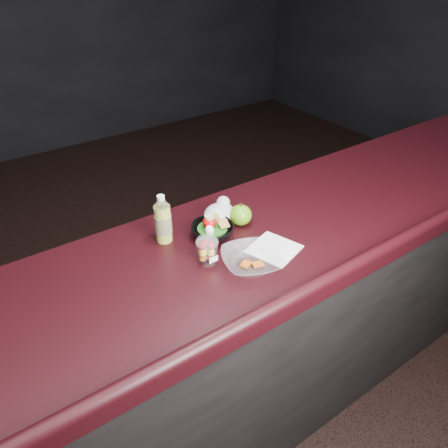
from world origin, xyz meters
The scene contains 9 objects.
room_shell centered at (0.00, 0.00, 1.83)m, with size 8.00×8.00×8.00m.
counter centered at (0.00, 0.30, 0.51)m, with size 4.06×0.71×1.02m.
lemonade_bottle centered at (-0.09, 0.47, 1.10)m, with size 0.06×0.06×0.19m.
fruit_cup centered at (-0.04, 0.26, 1.08)m, with size 0.08×0.08×0.11m.
green_apple centered at (0.20, 0.39, 1.06)m, with size 0.09×0.09×0.09m.
plastic_bag centered at (0.15, 0.46, 1.06)m, with size 0.13×0.11×0.09m.
snack_bowl centered at (0.06, 0.38, 1.05)m, with size 0.16×0.16×0.09m.
takeout_bowl centered at (0.08, 0.16, 1.05)m, with size 0.26×0.26×0.05m.
paper_napkin centered at (0.20, 0.19, 1.02)m, with size 0.16×0.16×0.00m, color white.
Camera 1 is at (-0.67, -0.75, 1.97)m, focal length 35.00 mm.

